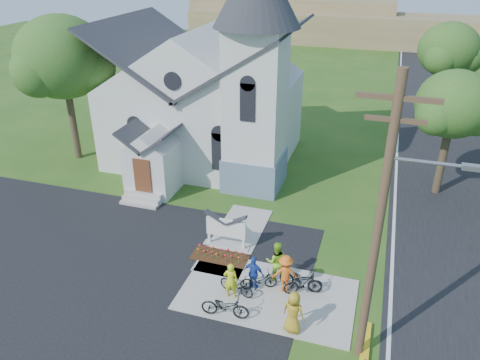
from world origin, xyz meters
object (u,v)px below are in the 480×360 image
(bike_3, at_px, (303,284))
(cyclist_1, at_px, (276,261))
(utility_pole, at_px, (381,222))
(cyclist_0, at_px, (231,280))
(cyclist_2, at_px, (254,273))
(bike_1, at_px, (236,285))
(cyclist_4, at_px, (293,312))
(bike_0, at_px, (225,306))
(cyclist_3, at_px, (285,273))
(bike_4, at_px, (301,279))
(church_sign, at_px, (226,228))
(bike_2, at_px, (259,280))

(bike_3, bearing_deg, cyclist_1, 40.89)
(utility_pole, xyz_separation_m, cyclist_0, (-5.24, 1.43, -4.55))
(cyclist_1, distance_m, cyclist_2, 1.15)
(bike_1, relative_size, cyclist_4, 0.89)
(bike_0, height_order, cyclist_2, cyclist_2)
(cyclist_1, bearing_deg, cyclist_4, 97.49)
(bike_0, bearing_deg, cyclist_0, 1.78)
(bike_1, xyz_separation_m, cyclist_4, (2.58, -1.30, 0.40))
(cyclist_1, height_order, bike_1, cyclist_1)
(cyclist_3, bearing_deg, bike_1, 9.30)
(cyclist_4, bearing_deg, bike_1, -11.14)
(cyclist_0, distance_m, bike_4, 2.92)
(cyclist_2, bearing_deg, cyclist_1, -119.20)
(church_sign, distance_m, cyclist_2, 3.25)
(cyclist_1, distance_m, bike_1, 1.99)
(bike_1, bearing_deg, cyclist_4, -103.16)
(cyclist_1, bearing_deg, bike_3, 136.79)
(church_sign, height_order, cyclist_2, church_sign)
(bike_4, bearing_deg, bike_1, 120.91)
(bike_0, bearing_deg, bike_4, -50.31)
(bike_0, bearing_deg, cyclist_3, -45.71)
(cyclist_2, xyz_separation_m, cyclist_4, (2.02, -1.87, 0.10))
(cyclist_3, xyz_separation_m, bike_3, (0.76, 0.00, -0.35))
(cyclist_3, relative_size, bike_3, 1.03)
(bike_0, bearing_deg, bike_2, -27.35)
(cyclist_1, xyz_separation_m, cyclist_4, (1.30, -2.76, -0.02))
(cyclist_2, bearing_deg, bike_2, -153.73)
(bike_2, relative_size, bike_4, 0.85)
(bike_0, distance_m, cyclist_2, 2.00)
(cyclist_0, xyz_separation_m, bike_4, (2.58, 1.33, -0.33))
(church_sign, bearing_deg, cyclist_4, -46.98)
(bike_1, height_order, cyclist_2, cyclist_2)
(cyclist_3, bearing_deg, cyclist_2, -3.02)
(church_sign, bearing_deg, cyclist_1, -30.09)
(cyclist_0, bearing_deg, bike_0, 88.63)
(cyclist_2, height_order, bike_4, cyclist_2)
(church_sign, distance_m, cyclist_3, 3.98)
(church_sign, xyz_separation_m, bike_0, (1.48, -4.40, -0.49))
(bike_0, distance_m, bike_3, 3.38)
(bike_3, relative_size, bike_4, 0.89)
(church_sign, bearing_deg, cyclist_3, -33.93)
(bike_1, height_order, bike_4, bike_4)
(cyclist_4, bearing_deg, bike_2, -30.91)
(cyclist_3, xyz_separation_m, bike_4, (0.60, 0.29, -0.36))
(bike_3, bearing_deg, cyclist_0, 87.38)
(cyclist_0, height_order, bike_0, cyclist_0)
(cyclist_2, bearing_deg, bike_1, 54.32)
(cyclist_2, xyz_separation_m, bike_2, (0.19, 0.06, -0.36))
(cyclist_2, bearing_deg, cyclist_0, 55.79)
(cyclist_1, bearing_deg, cyclist_2, 33.65)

